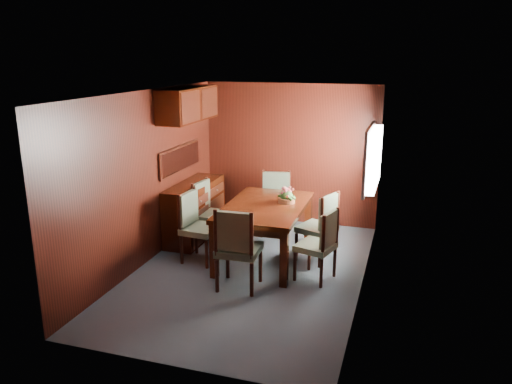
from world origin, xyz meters
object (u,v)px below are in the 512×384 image
(dining_table, at_px, (265,213))
(chair_head, at_px, (237,245))
(chair_right_near, at_px, (321,241))
(sideboard, at_px, (195,210))
(chair_left_near, at_px, (196,222))
(flower_centerpiece, at_px, (287,195))

(dining_table, distance_m, chair_head, 1.06)
(dining_table, relative_size, chair_right_near, 1.81)
(chair_right_near, bearing_deg, sideboard, 82.40)
(chair_left_near, xyz_separation_m, flower_centerpiece, (1.19, 0.52, 0.37))
(flower_centerpiece, bearing_deg, sideboard, 168.56)
(chair_right_near, bearing_deg, dining_table, 78.65)
(chair_head, height_order, flower_centerpiece, chair_head)
(chair_right_near, distance_m, flower_centerpiece, 0.98)
(dining_table, bearing_deg, sideboard, 158.11)
(chair_left_near, xyz_separation_m, chair_head, (0.87, -0.72, 0.04))
(chair_right_near, relative_size, flower_centerpiece, 3.78)
(dining_table, xyz_separation_m, flower_centerpiece, (0.26, 0.19, 0.24))
(dining_table, distance_m, flower_centerpiece, 0.40)
(chair_left_near, bearing_deg, chair_right_near, 91.41)
(sideboard, xyz_separation_m, chair_left_near, (0.40, -0.84, 0.11))
(sideboard, height_order, chair_right_near, chair_right_near)
(sideboard, xyz_separation_m, flower_centerpiece, (1.58, -0.32, 0.49))
(dining_table, distance_m, chair_left_near, 0.99)
(chair_head, distance_m, flower_centerpiece, 1.32)
(sideboard, relative_size, dining_table, 0.80)
(sideboard, height_order, chair_head, chair_head)
(sideboard, bearing_deg, flower_centerpiece, -11.44)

